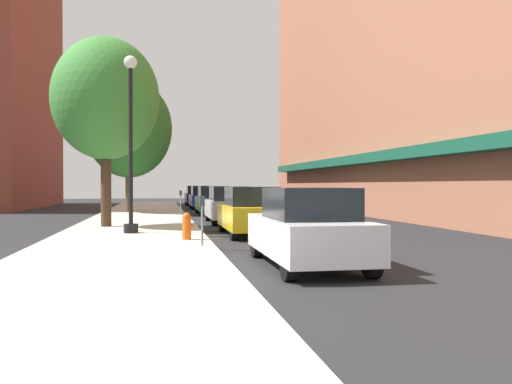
{
  "coord_description": "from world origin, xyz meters",
  "views": [
    {
      "loc": [
        0.95,
        -6.84,
        1.72
      ],
      "look_at": [
        6.44,
        23.54,
        1.31
      ],
      "focal_mm": 37.48,
      "sensor_mm": 36.0,
      "label": 1
    }
  ],
  "objects_px": {
    "car_yellow": "(251,212)",
    "car_blue": "(203,198)",
    "parking_meter_far": "(181,199)",
    "tree_near": "(129,129)",
    "car_white": "(308,228)",
    "parking_meter_near": "(202,214)",
    "lamppost": "(131,140)",
    "fire_hydrant": "(187,226)",
    "car_black": "(196,196)",
    "car_green": "(213,201)",
    "tree_mid": "(106,99)",
    "car_silver": "(228,205)"
  },
  "relations": [
    {
      "from": "car_yellow",
      "to": "car_blue",
      "type": "relative_size",
      "value": 1.0
    },
    {
      "from": "parking_meter_far",
      "to": "tree_near",
      "type": "height_order",
      "value": "tree_near"
    },
    {
      "from": "tree_near",
      "to": "car_white",
      "type": "bearing_deg",
      "value": -77.33
    },
    {
      "from": "car_white",
      "to": "parking_meter_near",
      "type": "bearing_deg",
      "value": 119.57
    },
    {
      "from": "lamppost",
      "to": "car_white",
      "type": "xyz_separation_m",
      "value": [
        3.99,
        -7.44,
        -2.39
      ]
    },
    {
      "from": "fire_hydrant",
      "to": "parking_meter_near",
      "type": "height_order",
      "value": "parking_meter_near"
    },
    {
      "from": "parking_meter_far",
      "to": "car_black",
      "type": "xyz_separation_m",
      "value": [
        1.95,
        16.65,
        -0.14
      ]
    },
    {
      "from": "tree_near",
      "to": "car_yellow",
      "type": "distance_m",
      "value": 15.74
    },
    {
      "from": "lamppost",
      "to": "car_blue",
      "type": "relative_size",
      "value": 1.37
    },
    {
      "from": "car_yellow",
      "to": "car_green",
      "type": "height_order",
      "value": "same"
    },
    {
      "from": "tree_mid",
      "to": "car_silver",
      "type": "height_order",
      "value": "tree_mid"
    },
    {
      "from": "lamppost",
      "to": "car_blue",
      "type": "bearing_deg",
      "value": 78.75
    },
    {
      "from": "car_white",
      "to": "car_blue",
      "type": "xyz_separation_m",
      "value": [
        0.0,
        27.53,
        0.0
      ]
    },
    {
      "from": "parking_meter_near",
      "to": "car_blue",
      "type": "bearing_deg",
      "value": 85.4
    },
    {
      "from": "parking_meter_far",
      "to": "car_blue",
      "type": "bearing_deg",
      "value": 78.68
    },
    {
      "from": "car_yellow",
      "to": "car_black",
      "type": "bearing_deg",
      "value": 89.05
    },
    {
      "from": "lamppost",
      "to": "car_white",
      "type": "height_order",
      "value": "lamppost"
    },
    {
      "from": "parking_meter_far",
      "to": "car_black",
      "type": "bearing_deg",
      "value": 83.32
    },
    {
      "from": "fire_hydrant",
      "to": "tree_near",
      "type": "distance_m",
      "value": 17.35
    },
    {
      "from": "car_yellow",
      "to": "car_black",
      "type": "distance_m",
      "value": 27.33
    },
    {
      "from": "car_yellow",
      "to": "car_silver",
      "type": "bearing_deg",
      "value": 89.05
    },
    {
      "from": "parking_meter_far",
      "to": "tree_mid",
      "type": "distance_m",
      "value": 8.91
    },
    {
      "from": "parking_meter_near",
      "to": "car_blue",
      "type": "relative_size",
      "value": 0.3
    },
    {
      "from": "fire_hydrant",
      "to": "parking_meter_far",
      "type": "xyz_separation_m",
      "value": [
        0.32,
        12.86,
        0.43
      ]
    },
    {
      "from": "lamppost",
      "to": "car_white",
      "type": "distance_m",
      "value": 8.78
    },
    {
      "from": "fire_hydrant",
      "to": "car_silver",
      "type": "bearing_deg",
      "value": 74.42
    },
    {
      "from": "tree_near",
      "to": "tree_mid",
      "type": "distance_m",
      "value": 10.96
    },
    {
      "from": "lamppost",
      "to": "car_yellow",
      "type": "height_order",
      "value": "lamppost"
    },
    {
      "from": "parking_meter_near",
      "to": "car_blue",
      "type": "height_order",
      "value": "car_blue"
    },
    {
      "from": "parking_meter_near",
      "to": "car_silver",
      "type": "height_order",
      "value": "car_silver"
    },
    {
      "from": "tree_near",
      "to": "car_yellow",
      "type": "bearing_deg",
      "value": -71.43
    },
    {
      "from": "car_silver",
      "to": "car_black",
      "type": "distance_m",
      "value": 21.37
    },
    {
      "from": "car_white",
      "to": "tree_mid",
      "type": "bearing_deg",
      "value": 114.59
    },
    {
      "from": "car_black",
      "to": "car_white",
      "type": "bearing_deg",
      "value": -89.29
    },
    {
      "from": "tree_near",
      "to": "car_silver",
      "type": "distance_m",
      "value": 10.58
    },
    {
      "from": "car_white",
      "to": "car_black",
      "type": "distance_m",
      "value": 34.44
    },
    {
      "from": "lamppost",
      "to": "tree_near",
      "type": "bearing_deg",
      "value": 93.4
    },
    {
      "from": "car_white",
      "to": "car_green",
      "type": "distance_m",
      "value": 20.32
    },
    {
      "from": "parking_meter_far",
      "to": "car_black",
      "type": "distance_m",
      "value": 16.76
    },
    {
      "from": "tree_near",
      "to": "car_green",
      "type": "height_order",
      "value": "tree_near"
    },
    {
      "from": "car_silver",
      "to": "car_blue",
      "type": "height_order",
      "value": "same"
    },
    {
      "from": "fire_hydrant",
      "to": "car_green",
      "type": "relative_size",
      "value": 0.18
    },
    {
      "from": "fire_hydrant",
      "to": "car_white",
      "type": "xyz_separation_m",
      "value": [
        2.27,
        -4.93,
        0.29
      ]
    },
    {
      "from": "car_silver",
      "to": "car_black",
      "type": "height_order",
      "value": "same"
    },
    {
      "from": "lamppost",
      "to": "parking_meter_far",
      "type": "xyz_separation_m",
      "value": [
        2.04,
        10.35,
        -2.25
      ]
    },
    {
      "from": "tree_near",
      "to": "car_white",
      "type": "relative_size",
      "value": 1.82
    },
    {
      "from": "car_silver",
      "to": "car_yellow",
      "type": "bearing_deg",
      "value": -91.16
    },
    {
      "from": "parking_meter_far",
      "to": "tree_near",
      "type": "bearing_deg",
      "value": 127.96
    },
    {
      "from": "car_silver",
      "to": "parking_meter_near",
      "type": "bearing_deg",
      "value": -102.42
    },
    {
      "from": "parking_meter_near",
      "to": "car_yellow",
      "type": "distance_m",
      "value": 4.31
    }
  ]
}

